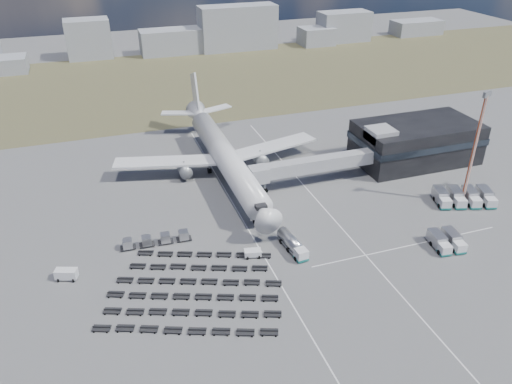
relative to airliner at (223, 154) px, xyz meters
name	(u,v)px	position (x,y,z in m)	size (l,w,h in m)	color
ground	(270,248)	(0.00, -32.38, -5.29)	(420.00, 420.00, 0.00)	#565659
grass_strip	(168,83)	(0.00, 77.62, -5.29)	(420.00, 90.00, 0.01)	#443C29
lane_markings	(311,230)	(9.77, -29.38, -5.29)	(47.12, 110.00, 0.01)	silver
terminal	(415,141)	(47.77, -8.41, -0.04)	(30.40, 16.40, 11.00)	black
jet_bridge	(305,166)	(15.90, -11.95, -0.24)	(30.30, 3.80, 7.05)	#939399
airliner	(223,154)	(0.00, 0.00, 0.00)	(51.59, 64.53, 17.62)	silver
skyline	(105,43)	(-18.66, 119.65, 1.84)	(315.93, 24.95, 19.63)	#8E919B
fuel_tanker	(293,244)	(3.69, -34.55, -3.88)	(3.06, 8.90, 2.82)	silver
pushback_tug	(253,253)	(-4.00, -33.93, -4.58)	(3.10, 1.74, 1.41)	silver
utility_van	(66,274)	(-36.55, -29.71, -4.28)	(3.71, 1.68, 2.03)	silver
catering_truck	(238,172)	(2.66, -2.72, -4.00)	(2.35, 5.54, 2.53)	silver
service_trucks_near	(446,241)	(31.68, -42.91, -3.95)	(5.86, 6.74, 2.48)	silver
service_trucks_far	(464,197)	(45.76, -30.31, -3.83)	(13.54, 9.96, 2.69)	silver
uld_row	(156,240)	(-20.26, -24.37, -4.18)	(13.53, 2.45, 1.86)	black
baggage_dollies	(194,289)	(-16.42, -39.85, -4.96)	(33.01, 29.04, 0.66)	black
floodlight_mast	(474,150)	(45.57, -30.25, 7.35)	(2.39, 1.95, 25.22)	#B5411D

